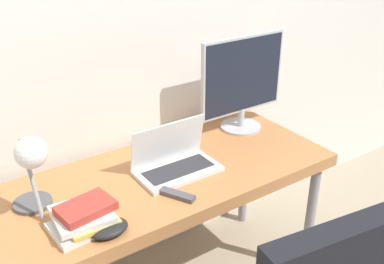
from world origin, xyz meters
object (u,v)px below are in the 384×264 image
at_px(book_stack, 85,217).
at_px(game_controller, 109,228).
at_px(monitor, 243,81).
at_px(laptop, 175,161).
at_px(desk_lamp, 31,164).

relative_size(book_stack, game_controller, 1.69).
bearing_deg(game_controller, monitor, 23.29).
bearing_deg(laptop, desk_lamp, -179.14).
height_order(book_stack, game_controller, book_stack).
bearing_deg(game_controller, book_stack, 123.91).
height_order(monitor, desk_lamp, monitor).
bearing_deg(laptop, book_stack, -162.60).
xyz_separation_m(monitor, game_controller, (-0.95, -0.41, -0.24)).
bearing_deg(desk_lamp, game_controller, -52.15).
bearing_deg(book_stack, desk_lamp, 129.93).
bearing_deg(book_stack, game_controller, -56.09).
xyz_separation_m(laptop, game_controller, (-0.43, -0.23, -0.03)).
relative_size(laptop, desk_lamp, 1.04).
xyz_separation_m(desk_lamp, game_controller, (0.17, -0.22, -0.21)).
bearing_deg(monitor, laptop, -161.32).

